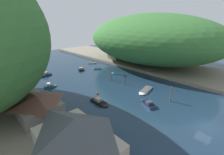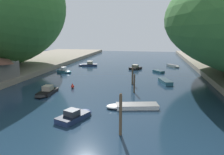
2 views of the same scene
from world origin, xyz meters
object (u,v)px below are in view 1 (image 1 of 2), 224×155
at_px(boat_near_quay, 100,102).
at_px(boat_small_dinghy, 145,91).
at_px(boat_white_cruiser, 50,86).
at_px(boat_far_right_bank, 118,74).
at_px(boathouse_shed, 38,105).
at_px(boat_open_rowboat, 97,69).
at_px(waterfront_building, 77,144).
at_px(person_on_quay, 50,110).
at_px(boat_far_upstream, 147,103).
at_px(boat_moored_right, 93,63).
at_px(right_bank_cottage, 115,53).
at_px(channel_buoy_near, 97,93).
at_px(boat_cabin_cruiser, 44,75).
at_px(boat_yellow_tender, 81,69).

relative_size(boat_near_quay, boat_small_dinghy, 0.80).
relative_size(boat_white_cruiser, boat_far_right_bank, 0.70).
height_order(boathouse_shed, boat_open_rowboat, boathouse_shed).
distance_m(waterfront_building, person_on_quay, 13.54).
bearing_deg(person_on_quay, boat_far_upstream, -130.55).
distance_m(waterfront_building, boat_near_quay, 17.39).
relative_size(waterfront_building, boat_near_quay, 2.08).
bearing_deg(boat_small_dinghy, boat_moored_right, -25.77).
xyz_separation_m(boathouse_shed, right_bank_cottage, (42.49, 22.50, 0.63)).
relative_size(boat_open_rowboat, channel_buoy_near, 4.18).
relative_size(right_bank_cottage, channel_buoy_near, 7.18).
bearing_deg(boat_near_quay, boat_small_dinghy, 162.39).
xyz_separation_m(boat_cabin_cruiser, boat_white_cruiser, (-2.17, -10.37, -0.03)).
xyz_separation_m(boat_cabin_cruiser, boat_near_quay, (1.97, -27.25, -0.05)).
height_order(right_bank_cottage, person_on_quay, right_bank_cottage).
relative_size(boat_open_rowboat, boat_far_right_bank, 0.64).
height_order(boat_open_rowboat, boat_moored_right, boat_moored_right).
height_order(boat_moored_right, boat_small_dinghy, boat_moored_right).
xyz_separation_m(waterfront_building, boat_yellow_tender, (23.58, 35.87, -4.23)).
relative_size(right_bank_cottage, person_on_quay, 3.41).
height_order(boat_cabin_cruiser, boat_near_quay, boat_cabin_cruiser).
xyz_separation_m(boathouse_shed, channel_buoy_near, (14.36, 0.93, -2.78)).
distance_m(boathouse_shed, boat_far_right_bank, 30.02).
xyz_separation_m(waterfront_building, boat_small_dinghy, (25.02, 7.70, -4.35)).
xyz_separation_m(boat_moored_right, boat_near_quay, (-20.32, -29.32, 0.06)).
relative_size(boat_far_right_bank, person_on_quay, 3.11).
xyz_separation_m(right_bank_cottage, channel_buoy_near, (-28.13, -21.58, -3.40)).
relative_size(boat_moored_right, boat_small_dinghy, 0.62).
height_order(boathouse_shed, boat_moored_right, boathouse_shed).
bearing_deg(waterfront_building, boat_cabin_cruiser, 74.70).
xyz_separation_m(waterfront_building, boat_cabin_cruiser, (10.54, 38.55, -4.19)).
xyz_separation_m(boat_cabin_cruiser, person_on_quay, (-8.36, -25.45, 1.56)).
relative_size(waterfront_building, boathouse_shed, 1.25).
bearing_deg(boat_yellow_tender, boathouse_shed, -108.66).
xyz_separation_m(boat_yellow_tender, boat_far_right_bank, (5.94, -13.85, -0.03)).
bearing_deg(boat_small_dinghy, boat_open_rowboat, -20.53).
distance_m(boat_moored_right, boat_far_upstream, 39.38).
bearing_deg(boat_moored_right, boat_yellow_tender, -10.51).
relative_size(waterfront_building, boat_cabin_cruiser, 2.00).
height_order(boat_near_quay, channel_buoy_near, boat_near_quay).
relative_size(boat_cabin_cruiser, boat_moored_right, 1.35).
xyz_separation_m(boat_far_right_bank, boat_far_upstream, (-9.77, -18.55, 0.04)).
bearing_deg(boathouse_shed, boat_near_quay, -14.57).
bearing_deg(waterfront_building, boat_moored_right, 51.06).
height_order(waterfront_building, boat_cabin_cruiser, waterfront_building).
height_order(boat_yellow_tender, boat_small_dinghy, boat_yellow_tender).
bearing_deg(boathouse_shed, waterfront_building, -92.51).
bearing_deg(boat_cabin_cruiser, boat_near_quay, 174.36).
xyz_separation_m(boat_near_quay, channel_buoy_near, (2.48, 4.01, -0.03)).
bearing_deg(boat_near_quay, channel_buoy_near, -123.25).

